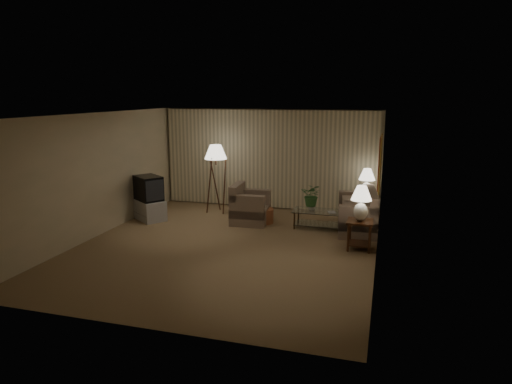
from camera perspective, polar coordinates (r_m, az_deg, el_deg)
ground at (r=9.55m, az=-3.69°, el=-6.77°), size 7.00×7.00×0.00m
room_shell at (r=10.54m, az=-0.92°, el=4.84°), size 6.04×7.02×2.72m
sofa at (r=10.79m, az=12.48°, el=-2.74°), size 1.83×1.17×0.74m
armchair at (r=11.10m, az=-0.70°, el=-1.98°), size 1.00×0.96×0.76m
side_table_near at (r=9.47m, az=12.84°, el=-4.63°), size 0.51×0.51×0.60m
side_table_far at (r=11.71m, az=13.53°, el=-1.50°), size 0.46×0.39×0.60m
table_lamp_near at (r=9.31m, az=13.02°, el=-1.00°), size 0.42×0.42×0.72m
table_lamp_far at (r=11.59m, az=13.69°, el=1.47°), size 0.40×0.40×0.69m
coffee_table at (r=10.80m, az=7.74°, el=-3.05°), size 1.16×0.63×0.41m
tv_cabinet at (r=11.73m, az=-13.17°, el=-2.17°), size 1.38×1.37×0.50m
crt_tv at (r=11.61m, az=-13.30°, el=0.48°), size 1.19×1.18×0.61m
floor_lamp at (r=12.00m, az=-5.01°, el=1.82°), size 0.58×0.58×1.80m
ottoman at (r=11.16m, az=0.81°, el=-2.97°), size 0.63×0.63×0.36m
vase at (r=10.76m, az=6.98°, el=-1.87°), size 0.19×0.19×0.17m
flowers at (r=10.68m, az=7.03°, el=-0.05°), size 0.52×0.46×0.53m
book at (r=10.63m, az=9.02°, el=-2.52°), size 0.23×0.27×0.02m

